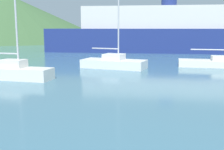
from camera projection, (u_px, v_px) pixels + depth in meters
The scene contains 5 objects.
sailboat_inner at pixel (114, 62), 23.13m from camera, with size 5.63×4.21×11.04m.
sailboat_outer at pixel (14, 71), 18.13m from camera, with size 5.31×3.11×7.18m.
ferry_distant at pixel (168, 32), 39.57m from camera, with size 34.41×15.46×7.74m.
hill_west at pixel (11, 18), 74.94m from camera, with size 52.21×52.21×11.79m.
hill_central at pixel (144, 28), 74.29m from camera, with size 30.44×30.44×6.41m.
Camera 1 is at (-1.82, 1.74, 3.26)m, focal length 45.00 mm.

